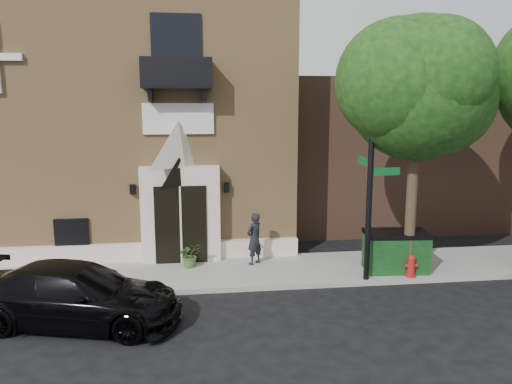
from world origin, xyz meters
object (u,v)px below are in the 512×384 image
dumpster (396,251)px  street_sign (371,175)px  black_sedan (77,295)px  pedestrian_near (254,239)px  fire_hydrant (411,266)px

dumpster → street_sign: bearing=-147.1°
black_sedan → street_sign: street_sign is taller
pedestrian_near → black_sedan: bearing=-4.7°
fire_hydrant → dumpster: bearing=111.2°
fire_hydrant → pedestrian_near: pedestrian_near is taller
street_sign → dumpster: (1.17, 0.62, -2.55)m
fire_hydrant → pedestrian_near: bearing=158.3°
pedestrian_near → fire_hydrant: bearing=116.8°
dumpster → pedestrian_near: bearing=169.4°
black_sedan → pedestrian_near: size_ratio=3.02×
black_sedan → pedestrian_near: 6.07m
fire_hydrant → pedestrian_near: size_ratio=0.40×
black_sedan → street_sign: size_ratio=0.82×
pedestrian_near → dumpster: bearing=123.0°
street_sign → black_sedan: bearing=-171.2°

